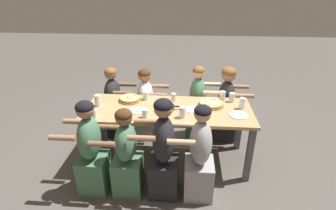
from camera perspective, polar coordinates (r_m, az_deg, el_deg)
The scene contains 25 objects.
ground_plane at distance 3.74m, azimuth -0.00°, elevation -11.62°, with size 18.00×18.00×0.00m, color #514C47.
dining_table at distance 3.37m, azimuth -0.00°, elevation -2.14°, with size 2.12×0.81×0.79m.
pizza_board_main at distance 3.45m, azimuth 9.35°, elevation 0.34°, with size 0.34×0.34×0.05m.
pizza_board_second at distance 3.57m, azimuth -8.32°, elevation 1.38°, with size 0.30×0.30×0.05m.
skillet_bowl at distance 3.28m, azimuth -0.45°, elevation -0.01°, with size 0.30×0.21×0.13m.
empty_plate_a at distance 3.26m, azimuth 15.12°, elevation -2.18°, with size 0.22×0.22×0.02m.
empty_plate_b at distance 3.28m, azimuth -6.71°, elevation -1.26°, with size 0.21×0.21×0.02m.
empty_plate_c at distance 3.30m, azimuth 5.29°, elevation -0.98°, with size 0.18×0.18×0.02m.
cocktail_glass_blue at distance 3.20m, azimuth -15.83°, elevation -1.94°, with size 0.08×0.08×0.13m.
drinking_glass_a at distance 3.43m, azimuth 15.80°, elevation 0.27°, with size 0.07×0.07×0.15m.
drinking_glass_b at distance 3.49m, azimuth -15.04°, elevation 0.79°, with size 0.08×0.08×0.15m.
drinking_glass_c at distance 3.10m, azimuth -5.06°, elevation -1.97°, with size 0.08×0.08×0.11m.
drinking_glass_d at distance 3.60m, azimuth 11.74°, elevation 1.85°, with size 0.08×0.08×0.13m.
drinking_glass_e at distance 3.59m, azimuth 13.76°, elevation 1.62°, with size 0.08×0.08×0.12m.
drinking_glass_f at distance 3.09m, azimuth 3.19°, elevation -1.58°, with size 0.08×0.08×0.14m.
drinking_glass_g at distance 3.57m, azimuth -4.86°, elevation 2.01°, with size 0.08×0.08×0.12m.
drinking_glass_h at distance 3.53m, azimuth 1.22°, elevation 1.63°, with size 0.07×0.07×0.10m.
diner_far_midleft at distance 4.05m, azimuth -4.84°, elevation -0.30°, with size 0.51×0.40×1.10m.
diner_far_right at distance 4.03m, azimuth 12.44°, elevation -0.36°, with size 0.51×0.40×1.16m.
diner_near_midleft at distance 3.01m, azimuth -9.01°, elevation -10.94°, with size 0.51×0.40×1.07m.
diner_near_midright at distance 2.93m, azimuth 6.86°, elevation -11.20°, with size 0.51×0.40×1.15m.
diner_far_left at distance 4.16m, azimuth -11.70°, elevation -0.08°, with size 0.51×0.40×1.11m.
diner_near_center at distance 2.91m, azimuth -1.01°, elevation -10.36°, with size 0.51×0.40×1.20m.
diner_near_left at distance 3.10m, azimuth -16.43°, elevation -9.70°, with size 0.51×0.40×1.15m.
diner_far_midright at distance 4.00m, azimuth 6.38°, elevation -0.36°, with size 0.51×0.40×1.16m.
Camera 1 is at (0.23, -2.97, 2.27)m, focal length 28.00 mm.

